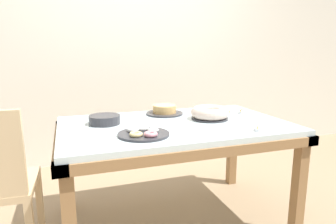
# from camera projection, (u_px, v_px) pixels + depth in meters

# --- Properties ---
(ground_plane) EXTENTS (12.00, 12.00, 0.00)m
(ground_plane) POSITION_uv_depth(u_px,v_px,m) (174.00, 220.00, 2.20)
(ground_plane) COLOR #997F60
(wall_back) EXTENTS (8.00, 0.10, 2.60)m
(wall_back) POSITION_uv_depth(u_px,v_px,m) (130.00, 43.00, 3.28)
(wall_back) COLOR silver
(wall_back) RESTS_ON ground
(dining_table) EXTENTS (1.57, 0.97, 0.73)m
(dining_table) POSITION_uv_depth(u_px,v_px,m) (175.00, 135.00, 2.07)
(dining_table) COLOR silver
(dining_table) RESTS_ON ground
(cake_chocolate_round) EXTENTS (0.29, 0.29, 0.07)m
(cake_chocolate_round) POSITION_uv_depth(u_px,v_px,m) (164.00, 110.00, 2.33)
(cake_chocolate_round) COLOR #333338
(cake_chocolate_round) RESTS_ON dining_table
(cake_golden_bundt) EXTENTS (0.27, 0.27, 0.09)m
(cake_golden_bundt) POSITION_uv_depth(u_px,v_px,m) (210.00, 113.00, 2.16)
(cake_golden_bundt) COLOR #333338
(cake_golden_bundt) RESTS_ON dining_table
(pastry_platter) EXTENTS (0.30, 0.30, 0.04)m
(pastry_platter) POSITION_uv_depth(u_px,v_px,m) (143.00, 133.00, 1.75)
(pastry_platter) COLOR #333338
(pastry_platter) RESTS_ON dining_table
(plate_stack) EXTENTS (0.21, 0.21, 0.06)m
(plate_stack) POSITION_uv_depth(u_px,v_px,m) (105.00, 120.00, 2.02)
(plate_stack) COLOR #333338
(plate_stack) RESTS_ON dining_table
(tealight_near_front) EXTENTS (0.04, 0.04, 0.04)m
(tealight_near_front) POSITION_uv_depth(u_px,v_px,m) (257.00, 129.00, 1.85)
(tealight_near_front) COLOR silver
(tealight_near_front) RESTS_ON dining_table
(tealight_centre) EXTENTS (0.04, 0.04, 0.04)m
(tealight_centre) POSITION_uv_depth(u_px,v_px,m) (240.00, 112.00, 2.35)
(tealight_centre) COLOR silver
(tealight_centre) RESTS_ON dining_table
(tealight_right_edge) EXTENTS (0.04, 0.04, 0.04)m
(tealight_right_edge) POSITION_uv_depth(u_px,v_px,m) (229.00, 113.00, 2.33)
(tealight_right_edge) COLOR silver
(tealight_right_edge) RESTS_ON dining_table
(tealight_near_cakes) EXTENTS (0.04, 0.04, 0.04)m
(tealight_near_cakes) POSITION_uv_depth(u_px,v_px,m) (242.00, 110.00, 2.44)
(tealight_near_cakes) COLOR silver
(tealight_near_cakes) RESTS_ON dining_table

